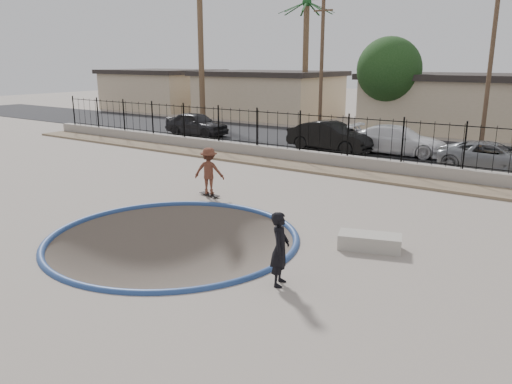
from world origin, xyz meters
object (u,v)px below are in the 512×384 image
object	(u,v)px
car_b	(331,136)
car_d	(492,156)
car_a	(197,124)
car_c	(398,140)
concrete_ledge	(370,242)
skateboard	(210,194)
videographer	(280,249)
skater	(209,174)

from	to	relation	value
car_b	car_d	xyz separation A→B (m)	(8.17, -0.48, -0.15)
car_a	car_b	world-z (taller)	car_b
car_a	car_c	xyz separation A→B (m)	(13.11, 0.92, -0.02)
car_c	concrete_ledge	bearing A→B (deg)	-165.04
skateboard	car_d	bearing A→B (deg)	63.64
videographer	car_b	size ratio (longest dim) A/B	0.35
skateboard	videographer	size ratio (longest dim) A/B	0.56
skateboard	car_c	size ratio (longest dim) A/B	0.19
car_b	car_c	world-z (taller)	car_b
skater	car_d	size ratio (longest dim) A/B	0.37
concrete_ledge	car_a	bearing A→B (deg)	143.52
car_d	car_b	bearing A→B (deg)	82.14
videographer	car_d	world-z (taller)	videographer
car_a	car_b	distance (m)	9.79
car_b	car_d	size ratio (longest dim) A/B	1.04
car_c	skater	bearing A→B (deg)	165.42
car_b	car_c	size ratio (longest dim) A/B	0.94
skateboard	concrete_ledge	xyz separation A→B (m)	(6.83, -1.64, 0.14)
skateboard	concrete_ledge	distance (m)	7.03
car_a	car_b	size ratio (longest dim) A/B	0.93
car_a	car_c	bearing A→B (deg)	-86.20
concrete_ledge	car_b	xyz separation A→B (m)	(-7.42, 12.52, 0.62)
skater	videographer	distance (m)	7.72
skater	concrete_ledge	bearing A→B (deg)	143.40
skater	car_a	bearing A→B (deg)	-69.94
car_a	car_d	distance (m)	17.97
skateboard	videographer	distance (m)	7.76
videographer	car_c	bearing A→B (deg)	-8.10
car_a	skateboard	bearing A→B (deg)	-137.10
skater	videographer	world-z (taller)	skater
car_a	car_d	bearing A→B (deg)	-92.38
videographer	car_c	xyz separation A→B (m)	(-3.30, 16.80, -0.06)
skateboard	car_d	distance (m)	12.88
skater	concrete_ledge	world-z (taller)	skater
skater	car_d	bearing A→B (deg)	-149.16
skater	car_b	world-z (taller)	skater
videographer	car_c	world-z (taller)	videographer
car_c	skateboard	bearing A→B (deg)	165.42
skateboard	car_d	xyz separation A→B (m)	(7.58, 10.40, 0.61)
concrete_ledge	car_d	xyz separation A→B (m)	(0.75, 12.04, 0.47)
skateboard	concrete_ledge	size ratio (longest dim) A/B	0.59
car_a	videographer	bearing A→B (deg)	-134.28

